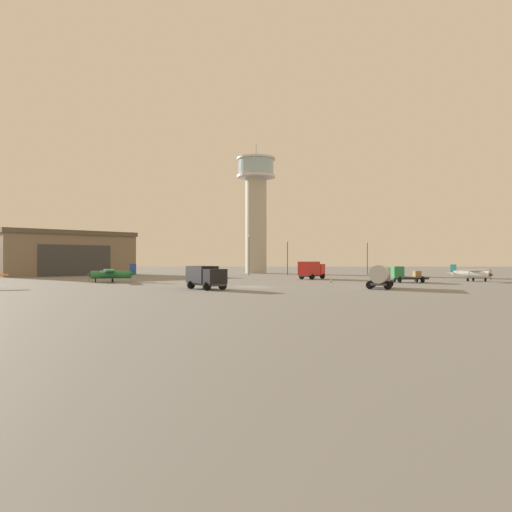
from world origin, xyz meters
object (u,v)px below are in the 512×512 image
(truck_box_black, at_px, (206,276))
(traffic_cone_near_left, at_px, (332,280))
(truck_flatbed_green, at_px, (404,275))
(light_post_north, at_px, (250,252))
(light_post_east, at_px, (288,254))
(light_post_centre, at_px, (368,255))
(airplane_white, at_px, (472,273))
(truck_fuel_tanker_silver, at_px, (381,275))
(truck_box_red, at_px, (312,269))
(control_tower, at_px, (257,204))
(airplane_green, at_px, (113,274))

(truck_box_black, height_order, traffic_cone_near_left, truck_box_black)
(truck_flatbed_green, distance_m, light_post_north, 42.40)
(light_post_east, height_order, light_post_centre, light_post_east)
(traffic_cone_near_left, bearing_deg, truck_flatbed_green, -5.63)
(light_post_north, bearing_deg, airplane_white, -38.50)
(truck_fuel_tanker_silver, height_order, traffic_cone_near_left, truck_fuel_tanker_silver)
(truck_box_red, bearing_deg, traffic_cone_near_left, -137.89)
(truck_flatbed_green, bearing_deg, control_tower, -72.59)
(truck_fuel_tanker_silver, xyz_separation_m, light_post_east, (-8.06, 51.36, 3.20))
(light_post_east, distance_m, traffic_cone_near_left, 34.86)
(airplane_green, height_order, light_post_east, light_post_east)
(truck_box_red, bearing_deg, truck_box_black, -173.02)
(truck_box_red, xyz_separation_m, light_post_east, (-3.00, 21.73, 3.05))
(truck_fuel_tanker_silver, bearing_deg, light_post_centre, 6.63)
(light_post_centre, bearing_deg, truck_fuel_tanker_silver, -101.44)
(airplane_white, distance_m, light_post_north, 47.82)
(truck_fuel_tanker_silver, distance_m, truck_flatbed_green, 17.81)
(airplane_white, relative_size, truck_fuel_tanker_silver, 1.16)
(truck_box_black, relative_size, traffic_cone_near_left, 11.03)
(airplane_green, distance_m, traffic_cone_near_left, 34.75)
(control_tower, bearing_deg, light_post_north, -94.79)
(airplane_white, distance_m, truck_box_black, 47.30)
(control_tower, bearing_deg, traffic_cone_near_left, -77.27)
(airplane_green, relative_size, light_post_centre, 1.23)
(truck_fuel_tanker_silver, relative_size, light_post_east, 0.85)
(light_post_east, distance_m, light_post_centre, 19.90)
(control_tower, xyz_separation_m, truck_box_red, (10.20, -40.07, -16.82))
(airplane_green, distance_m, light_post_east, 45.72)
(airplane_white, relative_size, light_post_centre, 0.99)
(control_tower, bearing_deg, light_post_east, -68.55)
(truck_box_red, distance_m, light_post_east, 22.15)
(light_post_centre, height_order, traffic_cone_near_left, light_post_centre)
(light_post_east, height_order, light_post_north, light_post_north)
(light_post_east, bearing_deg, airplane_green, -131.25)
(truck_fuel_tanker_silver, height_order, truck_flatbed_green, truck_fuel_tanker_silver)
(control_tower, distance_m, airplane_green, 59.90)
(control_tower, relative_size, truck_fuel_tanker_silver, 5.12)
(light_post_centre, bearing_deg, airplane_green, -141.84)
(truck_box_black, xyz_separation_m, light_post_north, (4.44, 51.92, 3.84))
(control_tower, height_order, light_post_centre, control_tower)
(truck_box_red, xyz_separation_m, light_post_centre, (16.37, 26.29, 2.99))
(truck_box_red, relative_size, truck_box_black, 1.03)
(control_tower, bearing_deg, truck_box_black, -94.86)
(truck_fuel_tanker_silver, xyz_separation_m, traffic_cone_near_left, (-3.38, 17.12, -1.35))
(light_post_east, bearing_deg, truck_flatbed_green, -65.90)
(light_post_centre, bearing_deg, truck_flatbed_green, -95.10)
(truck_flatbed_green, distance_m, light_post_east, 38.88)
(airplane_white, bearing_deg, light_post_centre, 152.68)
(truck_box_red, relative_size, light_post_east, 0.82)
(control_tower, distance_m, truck_box_black, 73.61)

